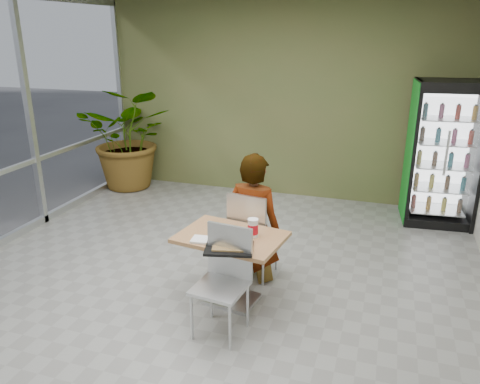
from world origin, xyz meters
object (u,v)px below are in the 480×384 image
Objects in this scene: soda_cup at (253,228)px; beverage_fridge at (443,154)px; cafeteria_tray at (229,248)px; seated_woman at (253,229)px; potted_plant at (131,138)px; chair_far at (250,229)px; chair_near at (225,271)px; dining_table at (231,254)px.

beverage_fridge is at bearing 56.51° from soda_cup.
seated_woman is at bearing 91.38° from cafeteria_tray.
potted_plant is at bearing 136.10° from soda_cup.
potted_plant is at bearing -31.07° from seated_woman.
chair_far is 1.02× the size of chair_near.
chair_far is 2.33× the size of cafeteria_tray.
chair_near is 4.03m from beverage_fridge.
potted_plant is at bearing -31.87° from chair_far.
seated_woman is 0.90m from cafeteria_tray.
beverage_fridge reaches higher than cafeteria_tray.
beverage_fridge reaches higher than potted_plant.
dining_table is at bearing -46.29° from potted_plant.
chair_near is 0.49× the size of beverage_fridge.
chair_near is at bearing 100.22° from seated_woman.
seated_woman is at bearing -136.25° from beverage_fridge.
seated_woman reaches higher than dining_table.
cafeteria_tray is (-0.13, -0.35, -0.08)m from soda_cup.
chair_far is 5.51× the size of soda_cup.
cafeteria_tray is at bearing 101.27° from chair_far.
dining_table is 1.08× the size of chair_far.
dining_table is at bearing -170.23° from soda_cup.
potted_plant is at bearing 133.71° from dining_table.
cafeteria_tray is at bearing -110.29° from soda_cup.
beverage_fridge reaches higher than soda_cup.
soda_cup reaches higher than cafeteria_tray.
dining_table is 0.37m from soda_cup.
beverage_fridge is at bearing -122.40° from seated_woman.
chair_near is 0.57× the size of potted_plant.
chair_far is at bearing 84.52° from dining_table.
chair_near is 0.56m from soda_cup.
seated_woman is at bearing -39.73° from potted_plant.
seated_woman is (0.02, 0.06, -0.03)m from chair_far.
potted_plant is (-2.92, 3.05, 0.36)m from dining_table.
potted_plant reaches higher than chair_far.
dining_table is 1.11× the size of chair_near.
soda_cup is 0.42× the size of cafeteria_tray.
chair_far is 3.91m from potted_plant.
chair_far is 0.56m from soda_cup.
chair_far is at bearing -40.53° from potted_plant.
chair_far is 0.07m from seated_woman.
chair_far reaches higher than dining_table.
cafeteria_tray is (0.02, -0.88, 0.18)m from seated_woman.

